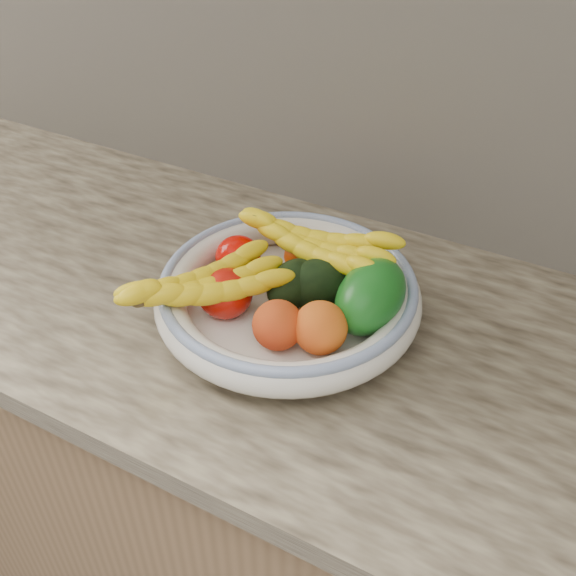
% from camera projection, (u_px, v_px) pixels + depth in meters
% --- Properties ---
extents(kitchen_counter, '(2.44, 0.66, 1.40)m').
position_uv_depth(kitchen_counter, '(294.00, 478.00, 1.26)').
color(kitchen_counter, brown).
rests_on(kitchen_counter, ground).
extents(fruit_bowl, '(0.39, 0.39, 0.08)m').
position_uv_depth(fruit_bowl, '(288.00, 294.00, 0.94)').
color(fruit_bowl, silver).
rests_on(fruit_bowl, kitchen_counter).
extents(clementine_back_left, '(0.06, 0.06, 0.05)m').
position_uv_depth(clementine_back_left, '(301.00, 256.00, 1.00)').
color(clementine_back_left, '#F64D05').
rests_on(clementine_back_left, fruit_bowl).
extents(clementine_back_right, '(0.06, 0.06, 0.05)m').
position_uv_depth(clementine_back_right, '(332.00, 260.00, 1.00)').
color(clementine_back_right, orange).
rests_on(clementine_back_right, fruit_bowl).
extents(tomato_left, '(0.08, 0.08, 0.06)m').
position_uv_depth(tomato_left, '(238.00, 256.00, 0.99)').
color(tomato_left, '#C60700').
rests_on(tomato_left, fruit_bowl).
extents(tomato_near_left, '(0.10, 0.10, 0.07)m').
position_uv_depth(tomato_near_left, '(225.00, 293.00, 0.92)').
color(tomato_near_left, '#B91107').
rests_on(tomato_near_left, fruit_bowl).
extents(avocado_center, '(0.08, 0.10, 0.07)m').
position_uv_depth(avocado_center, '(293.00, 284.00, 0.93)').
color(avocado_center, black).
rests_on(avocado_center, fruit_bowl).
extents(avocado_right, '(0.13, 0.13, 0.08)m').
position_uv_depth(avocado_right, '(321.00, 283.00, 0.93)').
color(avocado_right, black).
rests_on(avocado_right, fruit_bowl).
extents(green_mango, '(0.12, 0.14, 0.12)m').
position_uv_depth(green_mango, '(371.00, 296.00, 0.89)').
color(green_mango, '#105815').
rests_on(green_mango, fruit_bowl).
extents(peach_front, '(0.07, 0.07, 0.07)m').
position_uv_depth(peach_front, '(278.00, 325.00, 0.86)').
color(peach_front, orange).
rests_on(peach_front, fruit_bowl).
extents(peach_right, '(0.10, 0.10, 0.07)m').
position_uv_depth(peach_right, '(320.00, 328.00, 0.85)').
color(peach_right, orange).
rests_on(peach_right, fruit_bowl).
extents(banana_bunch_back, '(0.27, 0.11, 0.08)m').
position_uv_depth(banana_bunch_back, '(314.00, 248.00, 0.96)').
color(banana_bunch_back, yellow).
rests_on(banana_bunch_back, fruit_bowl).
extents(banana_bunch_front, '(0.23, 0.27, 0.07)m').
position_uv_depth(banana_bunch_front, '(204.00, 289.00, 0.90)').
color(banana_bunch_front, yellow).
rests_on(banana_bunch_front, fruit_bowl).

